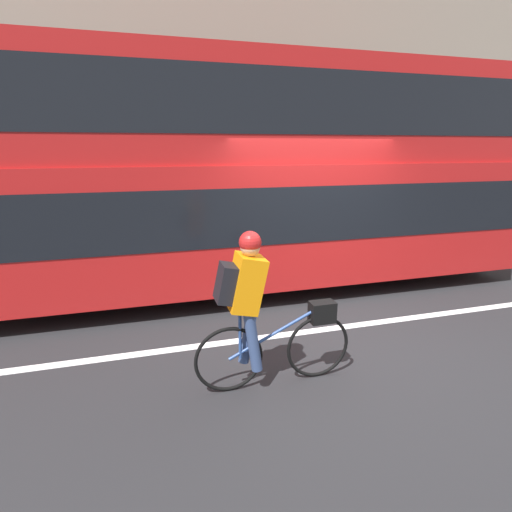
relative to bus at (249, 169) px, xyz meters
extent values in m
plane|color=#232326|center=(0.65, -2.34, -2.03)|extent=(80.00, 80.00, 0.00)
cube|color=silver|center=(0.65, -2.06, -2.02)|extent=(50.00, 0.14, 0.01)
cube|color=gray|center=(0.65, 3.04, -1.96)|extent=(60.00, 2.12, 0.13)
cube|color=gray|center=(0.65, 4.25, 2.33)|extent=(60.00, 0.30, 8.71)
cylinder|color=black|center=(2.85, 0.00, -1.57)|extent=(0.91, 0.30, 0.91)
cylinder|color=black|center=(-2.85, 0.00, -1.57)|extent=(0.91, 0.30, 0.91)
cube|color=#B21919|center=(0.00, 0.00, -0.82)|extent=(9.19, 2.46, 1.87)
cube|color=black|center=(0.00, 0.00, -0.60)|extent=(8.82, 2.48, 0.82)
cube|color=#B21919|center=(0.00, 0.00, 0.88)|extent=(9.19, 2.36, 1.53)
cube|color=black|center=(0.00, 0.00, 0.95)|extent=(8.82, 2.38, 0.85)
torus|color=black|center=(-0.07, -3.07, -1.68)|extent=(0.70, 0.04, 0.70)
torus|color=black|center=(-1.03, -3.07, -1.68)|extent=(0.70, 0.04, 0.70)
cylinder|color=#2D4C8C|center=(-0.55, -3.07, -1.46)|extent=(0.97, 0.03, 0.48)
cylinder|color=#2D4C8C|center=(-0.92, -3.07, -1.42)|extent=(0.03, 0.03, 0.51)
cube|color=black|center=(-0.04, -3.07, -1.29)|extent=(0.26, 0.16, 0.22)
cube|color=orange|center=(-0.85, -3.07, -0.90)|extent=(0.37, 0.32, 0.58)
cube|color=black|center=(-1.05, -3.07, -0.88)|extent=(0.21, 0.26, 0.38)
cylinder|color=#384C7A|center=(-0.81, -2.98, -1.47)|extent=(0.22, 0.11, 0.63)
cylinder|color=#384C7A|center=(-0.81, -3.16, -1.47)|extent=(0.19, 0.11, 0.63)
sphere|color=tan|center=(-0.81, -3.07, -0.54)|extent=(0.19, 0.19, 0.19)
sphere|color=red|center=(-0.81, -3.07, -0.50)|extent=(0.21, 0.21, 0.21)
cylinder|color=#262628|center=(0.38, 2.94, -1.44)|extent=(0.48, 0.48, 0.92)
cylinder|color=#59595B|center=(-3.22, 2.94, -0.60)|extent=(0.07, 0.07, 2.60)
cube|color=red|center=(-3.22, 2.89, 0.47)|extent=(0.36, 0.02, 0.36)
camera|label=1|loc=(-1.75, -6.55, 0.36)|focal=28.00mm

